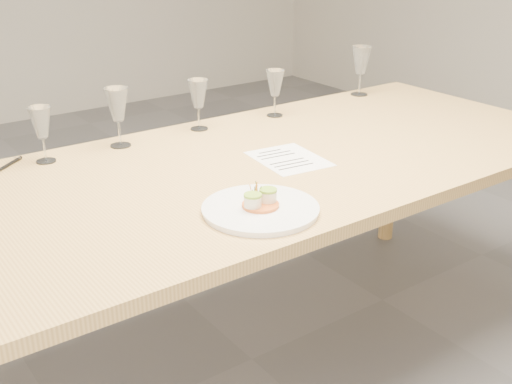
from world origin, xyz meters
TOP-DOWN VIEW (x-y plane):
  - ground at (0.00, 0.00)m, footprint 7.00×7.00m
  - dining_table at (0.00, 0.00)m, footprint 2.40×1.00m
  - dinner_plate at (-0.19, -0.31)m, footprint 0.31×0.31m
  - recipe_sheet at (0.12, -0.04)m, footprint 0.23×0.27m
  - ballpoint_pen at (-0.63, 0.42)m, footprint 0.12×0.10m
  - wine_glass_0 at (-0.52, 0.39)m, footprint 0.07×0.07m
  - wine_glass_1 at (-0.26, 0.40)m, footprint 0.08×0.08m
  - wine_glass_2 at (0.05, 0.40)m, footprint 0.07×0.07m
  - wine_glass_3 at (0.38, 0.38)m, footprint 0.07×0.07m
  - wine_glass_4 at (0.88, 0.43)m, footprint 0.08×0.08m

SIDE VIEW (x-z plane):
  - ground at x=0.00m, z-range 0.00..0.00m
  - dining_table at x=0.00m, z-range 0.31..1.06m
  - recipe_sheet at x=0.12m, z-range 0.75..0.75m
  - ballpoint_pen at x=-0.63m, z-range 0.75..0.76m
  - dinner_plate at x=-0.19m, z-range 0.72..0.80m
  - wine_glass_0 at x=-0.52m, z-range 0.79..0.96m
  - wine_glass_3 at x=0.38m, z-range 0.79..0.97m
  - wine_glass_2 at x=0.05m, z-range 0.79..0.97m
  - wine_glass_1 at x=-0.26m, z-range 0.79..0.99m
  - wine_glass_4 at x=0.88m, z-range 0.79..1.00m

